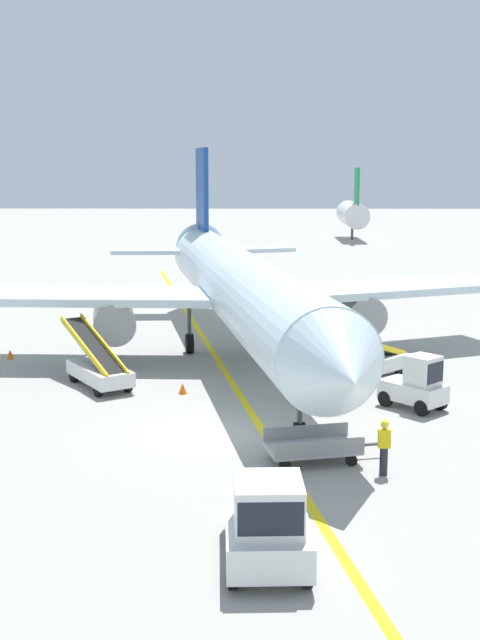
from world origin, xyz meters
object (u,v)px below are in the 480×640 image
object	(u,v)px
baggage_tug_near_wing	(416,385)
ground_crew_wing_walker	(384,446)
baggage_cart_empty_trailing	(313,447)
safety_cone_wingtip_left	(183,388)
pushback_tug	(267,524)
safety_cone_wingtip_right	(10,354)
belt_loader_aft_hold	(369,361)
airliner	(239,287)
belt_loader_forward_hold	(98,368)
ground_crew_marshaller	(348,380)

from	to	relation	value
baggage_tug_near_wing	ground_crew_wing_walker	distance (m)	7.21
baggage_cart_empty_trailing	safety_cone_wingtip_left	bearing A→B (deg)	121.22
pushback_tug	ground_crew_wing_walker	distance (m)	6.69
safety_cone_wingtip_right	baggage_tug_near_wing	bearing A→B (deg)	-24.41
belt_loader_aft_hold	baggage_cart_empty_trailing	distance (m)	10.75
safety_cone_wingtip_left	safety_cone_wingtip_right	distance (m)	10.59
airliner	pushback_tug	world-z (taller)	airliner
baggage_tug_near_wing	belt_loader_aft_hold	bearing A→B (deg)	104.35
belt_loader_aft_hold	safety_cone_wingtip_right	bearing A→B (deg)	168.10
pushback_tug	safety_cone_wingtip_left	world-z (taller)	pushback_tug
pushback_tug	baggage_cart_empty_trailing	xyz separation A→B (m)	(1.55, 6.75, -0.53)
belt_loader_aft_hold	safety_cone_wingtip_right	xyz separation A→B (m)	(-16.51, 3.48, -0.56)
pushback_tug	safety_cone_wingtip_right	distance (m)	23.68
pushback_tug	belt_loader_aft_hold	world-z (taller)	belt_loader_aft_hold
baggage_tug_near_wing	ground_crew_wing_walker	world-z (taller)	baggage_tug_near_wing
baggage_tug_near_wing	belt_loader_forward_hold	bearing A→B (deg)	166.08
baggage_tug_near_wing	ground_crew_marshaller	size ratio (longest dim) A/B	1.55
airliner	belt_loader_aft_hold	bearing A→B (deg)	-34.02
pushback_tug	safety_cone_wingtip_right	xyz separation A→B (m)	(-11.82, 20.51, -0.77)
ground_crew_marshaller	safety_cone_wingtip_right	size ratio (longest dim) A/B	3.86
airliner	belt_loader_aft_hold	size ratio (longest dim) A/B	7.91
ground_crew_wing_walker	safety_cone_wingtip_right	distance (m)	21.39
ground_crew_wing_walker	airliner	bearing A→B (deg)	106.55
baggage_tug_near_wing	baggage_cart_empty_trailing	size ratio (longest dim) A/B	0.69
safety_cone_wingtip_right	safety_cone_wingtip_left	bearing A→B (deg)	-34.79
ground_crew_marshaller	baggage_tug_near_wing	bearing A→B (deg)	-15.95
belt_loader_aft_hold	belt_loader_forward_hold	bearing A→B (deg)	-172.84
baggage_tug_near_wing	pushback_tug	bearing A→B (deg)	-115.08
ground_crew_marshaller	belt_loader_forward_hold	bearing A→B (deg)	166.59
airliner	belt_loader_aft_hold	distance (m)	7.29
belt_loader_forward_hold	baggage_cart_empty_trailing	distance (m)	12.11
airliner	safety_cone_wingtip_left	size ratio (longest dim) A/B	79.97
belt_loader_forward_hold	baggage_cart_empty_trailing	size ratio (longest dim) A/B	1.27
baggage_cart_empty_trailing	ground_crew_wing_walker	bearing A→B (deg)	-28.60
baggage_tug_near_wing	baggage_cart_empty_trailing	world-z (taller)	baggage_tug_near_wing
safety_cone_wingtip_left	safety_cone_wingtip_right	xyz separation A→B (m)	(-8.70, 6.04, 0.00)
baggage_tug_near_wing	belt_loader_aft_hold	xyz separation A→B (m)	(-1.16, 4.54, -0.15)
ground_crew_wing_walker	safety_cone_wingtip_right	bearing A→B (deg)	136.00
belt_loader_forward_hold	safety_cone_wingtip_left	distance (m)	3.80
safety_cone_wingtip_left	safety_cone_wingtip_right	size ratio (longest dim) A/B	1.00
belt_loader_forward_hold	safety_cone_wingtip_left	xyz separation A→B (m)	(3.58, -1.14, -0.56)
pushback_tug	baggage_cart_empty_trailing	world-z (taller)	pushback_tug
belt_loader_forward_hold	ground_crew_marshaller	size ratio (longest dim) A/B	2.87
airliner	ground_crew_marshaller	distance (m)	9.11
safety_cone_wingtip_left	airliner	bearing A→B (deg)	71.17
safety_cone_wingtip_right	belt_loader_forward_hold	bearing A→B (deg)	-43.80
belt_loader_aft_hold	safety_cone_wingtip_left	xyz separation A→B (m)	(-7.81, -2.57, -0.56)
belt_loader_aft_hold	baggage_cart_empty_trailing	world-z (taller)	belt_loader_aft_hold
baggage_cart_empty_trailing	ground_crew_marshaller	xyz separation A→B (m)	(1.80, 6.45, 0.44)
belt_loader_forward_hold	baggage_cart_empty_trailing	bearing A→B (deg)	-46.99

